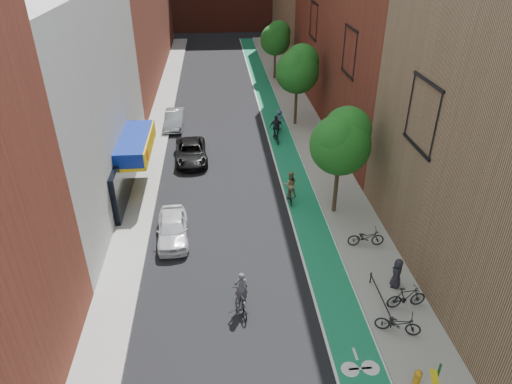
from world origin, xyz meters
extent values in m
plane|color=black|center=(0.00, 0.00, 0.00)|extent=(160.00, 160.00, 0.00)
cube|color=#14724C|center=(4.00, 26.00, 0.01)|extent=(2.00, 68.00, 0.01)
cube|color=gray|center=(-6.00, 26.00, 0.07)|extent=(2.00, 68.00, 0.15)
cube|color=gray|center=(6.50, 26.00, 0.07)|extent=(3.00, 68.00, 0.15)
cube|color=silver|center=(-11.00, 14.00, 6.00)|extent=(8.00, 20.00, 12.00)
cylinder|color=#332619|center=(5.60, 10.00, 1.65)|extent=(0.24, 0.24, 3.30)
sphere|color=#144D14|center=(5.60, 10.00, 4.38)|extent=(3.36, 3.36, 3.36)
sphere|color=#144D14|center=(6.00, 10.30, 5.10)|extent=(2.64, 2.64, 2.64)
sphere|color=#144D14|center=(5.30, 9.70, 4.86)|extent=(2.40, 2.40, 2.40)
cylinder|color=#332619|center=(5.60, 24.00, 1.73)|extent=(0.24, 0.24, 3.47)
sphere|color=#144D14|center=(5.60, 24.00, 4.60)|extent=(3.53, 3.53, 3.53)
sphere|color=#144D14|center=(6.00, 24.30, 5.36)|extent=(2.77, 2.77, 2.77)
sphere|color=#144D14|center=(5.30, 23.70, 5.10)|extent=(2.52, 2.52, 2.52)
cylinder|color=#332619|center=(5.60, 38.00, 1.59)|extent=(0.24, 0.24, 3.19)
sphere|color=#144D14|center=(5.60, 38.00, 4.23)|extent=(3.25, 3.25, 3.25)
sphere|color=#144D14|center=(6.00, 38.30, 4.93)|extent=(2.55, 2.55, 2.55)
sphere|color=#144D14|center=(5.30, 37.70, 4.70)|extent=(2.32, 2.32, 2.32)
cube|color=yellow|center=(5.32, -3.50, 2.55)|extent=(0.02, 0.71, 0.71)
imported|color=silver|center=(-3.68, 8.20, 0.68)|extent=(1.88, 4.11, 1.37)
imported|color=black|center=(-3.00, 17.87, 0.66)|extent=(2.51, 4.90, 1.32)
imported|color=#95989D|center=(-4.60, 24.51, 0.70)|extent=(1.62, 4.32, 1.41)
imported|color=black|center=(-0.32, 2.54, 0.47)|extent=(0.91, 1.88, 0.95)
imported|color=#4C4B53|center=(-0.32, 2.64, 1.17)|extent=(0.65, 0.48, 1.63)
imported|color=black|center=(3.20, 11.43, 0.46)|extent=(0.44, 1.52, 0.92)
imported|color=#8F7953|center=(3.20, 11.53, 1.20)|extent=(0.82, 0.64, 1.69)
imported|color=black|center=(3.54, 20.61, 0.46)|extent=(0.75, 1.79, 0.91)
imported|color=black|center=(3.54, 20.71, 1.26)|extent=(1.10, 0.53, 1.82)
imported|color=black|center=(4.02, 22.58, 0.45)|extent=(0.69, 1.55, 0.90)
imported|color=#425B77|center=(4.02, 22.68, 1.13)|extent=(1.10, 0.76, 1.57)
imported|color=black|center=(5.96, 0.55, 0.63)|extent=(1.95, 1.25, 0.97)
imported|color=black|center=(6.85, 1.94, 0.69)|extent=(1.82, 0.64, 1.08)
imported|color=black|center=(6.43, 6.51, 0.65)|extent=(1.94, 0.78, 1.00)
imported|color=black|center=(6.87, 3.28, 0.91)|extent=(0.71, 0.87, 1.53)
cylinder|color=orange|center=(5.73, -2.03, 0.45)|extent=(0.27, 0.27, 0.61)
sphere|color=orange|center=(5.73, -2.03, 0.83)|extent=(0.29, 0.29, 0.29)
camera|label=1|loc=(-1.03, -12.30, 14.59)|focal=32.00mm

